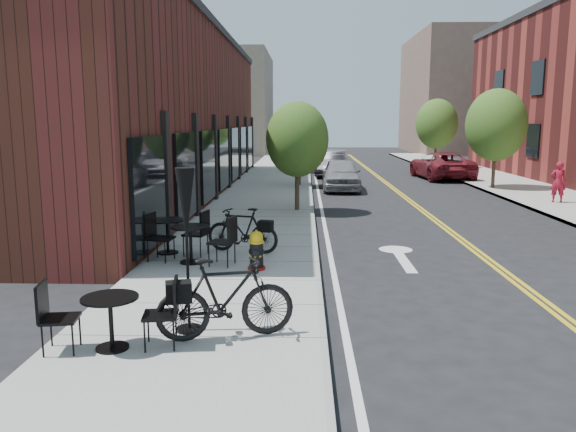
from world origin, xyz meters
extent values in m
plane|color=black|center=(0.00, 0.00, 0.00)|extent=(120.00, 120.00, 0.00)
cube|color=#9E9B93|center=(-2.00, 10.00, 0.06)|extent=(4.00, 70.00, 0.12)
cube|color=#3F1E14|center=(-6.50, 14.00, 3.50)|extent=(5.00, 28.00, 7.00)
cube|color=#726656|center=(-8.00, 48.00, 5.00)|extent=(8.00, 14.00, 10.00)
cube|color=brown|center=(16.00, 50.00, 6.00)|extent=(10.00, 16.00, 12.00)
cylinder|color=#382B1E|center=(-0.60, 9.00, 0.93)|extent=(0.16, 0.16, 1.61)
ellipsoid|color=#345C1D|center=(-0.60, 9.00, 2.61)|extent=(2.20, 2.20, 2.64)
cylinder|color=#382B1E|center=(-0.60, 17.00, 0.96)|extent=(0.16, 0.16, 1.68)
ellipsoid|color=#345C1D|center=(-0.60, 17.00, 2.72)|extent=(2.30, 2.30, 2.76)
cylinder|color=#382B1E|center=(-0.60, 25.00, 0.91)|extent=(0.16, 0.16, 1.57)
ellipsoid|color=#345C1D|center=(-0.60, 25.00, 2.54)|extent=(2.10, 2.10, 2.52)
cylinder|color=#382B1E|center=(-0.60, 33.00, 0.98)|extent=(0.16, 0.16, 1.71)
ellipsoid|color=#345C1D|center=(-0.60, 33.00, 2.79)|extent=(2.40, 2.40, 2.88)
cylinder|color=#382B1E|center=(8.60, 16.00, 1.03)|extent=(0.16, 0.16, 1.82)
ellipsoid|color=#345C1D|center=(8.60, 16.00, 3.06)|extent=(2.80, 2.80, 3.36)
cylinder|color=#382B1E|center=(8.60, 28.00, 1.03)|extent=(0.16, 0.16, 1.82)
ellipsoid|color=#345C1D|center=(8.60, 28.00, 3.06)|extent=(2.80, 2.80, 3.36)
cylinder|color=maroon|center=(-1.35, 0.80, 0.15)|extent=(0.42, 0.42, 0.06)
cylinder|color=black|center=(-1.35, 0.80, 0.43)|extent=(0.32, 0.32, 0.56)
cylinder|color=gold|center=(-1.35, 0.80, 0.71)|extent=(0.36, 0.36, 0.04)
cylinder|color=gold|center=(-1.35, 0.80, 0.79)|extent=(0.31, 0.31, 0.13)
ellipsoid|color=gold|center=(-1.35, 0.80, 0.86)|extent=(0.30, 0.30, 0.16)
cylinder|color=gold|center=(-1.35, 0.80, 0.95)|extent=(0.05, 0.05, 0.06)
imported|color=black|center=(-1.83, 2.37, 0.66)|extent=(1.88, 1.01, 1.09)
imported|color=black|center=(-1.47, -3.05, 0.72)|extent=(2.08, 1.07, 1.20)
cylinder|color=black|center=(-3.00, -3.48, 0.14)|extent=(0.51, 0.51, 0.03)
cylinder|color=black|center=(-3.00, -3.48, 0.49)|extent=(0.07, 0.07, 0.72)
cylinder|color=black|center=(-3.00, -3.48, 0.85)|extent=(0.88, 0.88, 0.03)
cylinder|color=black|center=(-3.60, 2.21, 0.14)|extent=(0.59, 0.59, 0.03)
cylinder|color=black|center=(-3.60, 2.21, 0.52)|extent=(0.08, 0.08, 0.78)
cylinder|color=black|center=(-3.60, 2.21, 0.92)|extent=(1.03, 1.03, 0.03)
cylinder|color=black|center=(-2.86, 1.32, 0.14)|extent=(0.61, 0.61, 0.03)
cylinder|color=black|center=(-2.86, 1.32, 0.53)|extent=(0.08, 0.08, 0.80)
cylinder|color=black|center=(-2.86, 1.32, 0.93)|extent=(1.05, 1.05, 0.03)
cylinder|color=black|center=(-2.07, -2.76, 0.14)|extent=(0.40, 0.40, 0.04)
cylinder|color=black|center=(-2.07, -2.76, 1.34)|extent=(0.04, 0.04, 2.38)
cone|color=black|center=(-2.07, -2.76, 2.05)|extent=(0.29, 0.29, 1.05)
imported|color=gray|center=(1.38, 15.83, 0.74)|extent=(1.84, 4.38, 1.48)
imported|color=black|center=(1.21, 22.76, 0.75)|extent=(2.07, 4.68, 1.49)
imported|color=silver|center=(1.60, 27.22, 0.65)|extent=(2.22, 4.61, 1.29)
imported|color=maroon|center=(7.40, 21.27, 0.76)|extent=(2.97, 5.65, 1.52)
imported|color=maroon|center=(9.48, 11.13, 0.91)|extent=(0.65, 0.51, 1.59)
camera|label=1|loc=(-0.34, -10.78, 3.24)|focal=35.00mm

